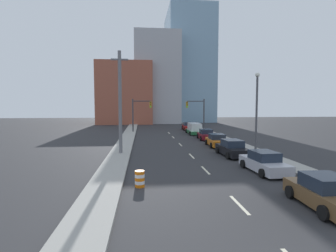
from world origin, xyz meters
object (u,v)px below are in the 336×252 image
traffic_barrel (140,179)px  sedan_maroon (206,135)px  traffic_signal_right (199,111)px  sedan_black (232,149)px  sedan_red (188,126)px  sedan_brown (326,193)px  sedan_orange (217,141)px  traffic_signal_left (138,111)px  utility_pole_left_mid (120,102)px  street_lamp (257,107)px  box_truck_green (194,129)px  sedan_silver (264,163)px

traffic_barrel → sedan_maroon: bearing=66.5°
traffic_signal_right → sedan_black: bearing=-94.4°
traffic_signal_right → sedan_red: traffic_signal_right is taller
sedan_brown → sedan_orange: 18.34m
traffic_signal_left → utility_pole_left_mid: size_ratio=0.60×
street_lamp → sedan_red: street_lamp is taller
traffic_barrel → box_truck_green: box_truck_green is taller
sedan_black → sedan_red: sedan_black is taller
traffic_signal_right → box_truck_green: bearing=-112.1°
box_truck_green → sedan_red: box_truck_green is taller
traffic_signal_left → traffic_signal_right: same height
street_lamp → sedan_orange: 6.69m
sedan_brown → sedan_maroon: 24.53m
sedan_silver → sedan_orange: 11.83m
box_truck_green → street_lamp: bearing=-81.4°
sedan_black → sedan_maroon: size_ratio=1.06×
box_truck_green → sedan_black: bearing=-90.0°
sedan_maroon → box_truck_green: bearing=95.1°
traffic_barrel → street_lamp: (11.22, 9.61, 4.11)m
traffic_signal_right → sedan_maroon: size_ratio=1.34×
traffic_signal_right → utility_pole_left_mid: 24.50m
sedan_silver → sedan_maroon: 18.02m
sedan_brown → sedan_orange: bearing=91.4°
sedan_silver → sedan_red: bearing=86.3°
traffic_barrel → sedan_red: 35.97m
sedan_silver → box_truck_green: (-0.02, 24.90, 0.21)m
sedan_red → traffic_signal_right: bearing=-66.4°
traffic_barrel → traffic_signal_left: bearing=91.0°
sedan_maroon → traffic_barrel: bearing=-110.8°
traffic_barrel → sedan_silver: 9.07m
traffic_signal_right → sedan_brown: (-1.76, -35.35, -3.07)m
sedan_brown → sedan_maroon: (0.45, 24.53, -0.04)m
sedan_red → sedan_orange: bearing=-88.8°
traffic_barrel → sedan_black: (8.52, 8.65, 0.21)m
traffic_signal_right → sedan_silver: size_ratio=1.27×
traffic_barrel → sedan_maroon: (8.96, 20.60, 0.17)m
utility_pole_left_mid → sedan_orange: 12.22m
utility_pole_left_mid → sedan_brown: (10.41, -14.13, -4.33)m
sedan_silver → sedan_orange: sedan_silver is taller
traffic_signal_left → sedan_brown: bearing=-75.6°
box_truck_green → sedan_maroon: bearing=-87.1°
utility_pole_left_mid → traffic_barrel: (1.90, -10.20, -4.54)m
traffic_barrel → sedan_brown: (8.51, -3.93, 0.21)m
traffic_signal_right → utility_pole_left_mid: bearing=-119.8°
traffic_signal_left → sedan_red: 10.50m
sedan_brown → box_truck_green: box_truck_green is taller
street_lamp → sedan_red: 25.64m
traffic_barrel → box_truck_green: 28.82m
traffic_signal_left → traffic_barrel: size_ratio=6.20×
traffic_barrel → sedan_red: sedan_red is taller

